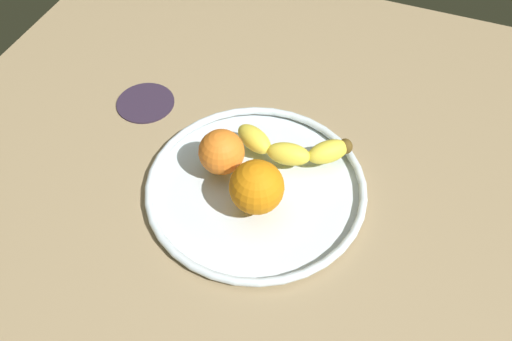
{
  "coord_description": "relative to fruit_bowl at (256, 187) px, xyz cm",
  "views": [
    {
      "loc": [
        17.63,
        -45.58,
        64.73
      ],
      "look_at": [
        0.0,
        0.0,
        4.8
      ],
      "focal_mm": 38.23,
      "sensor_mm": 36.0,
      "label": 1
    }
  ],
  "objects": [
    {
      "name": "ground_plane",
      "position": [
        0.0,
        0.0,
        -2.92
      ],
      "size": [
        111.06,
        111.06,
        4.0
      ],
      "primitive_type": "cube",
      "color": "#97815D"
    },
    {
      "name": "banana",
      "position": [
        3.18,
        7.05,
        2.58
      ],
      "size": [
        18.65,
        8.26,
        3.39
      ],
      "rotation": [
        0.0,
        0.0,
        0.14
      ],
      "color": "yellow",
      "rests_on": "fruit_bowl"
    },
    {
      "name": "fruit_bowl",
      "position": [
        0.0,
        0.0,
        0.0
      ],
      "size": [
        32.69,
        32.69,
        1.8
      ],
      "color": "silver",
      "rests_on": "ground_plane"
    },
    {
      "name": "orange_front_left",
      "position": [
        -5.8,
        1.12,
        4.27
      ],
      "size": [
        6.78,
        6.78,
        6.78
      ],
      "primitive_type": "sphere",
      "color": "orange",
      "rests_on": "fruit_bowl"
    },
    {
      "name": "orange_center",
      "position": [
        1.39,
        -3.33,
        4.73
      ],
      "size": [
        7.68,
        7.68,
        7.68
      ],
      "primitive_type": "sphere",
      "color": "orange",
      "rests_on": "fruit_bowl"
    },
    {
      "name": "ambient_coaster",
      "position": [
        -24.33,
        10.63,
        -0.62
      ],
      "size": [
        9.83,
        9.83,
        0.6
      ],
      "primitive_type": "cylinder",
      "color": "#2E2235",
      "rests_on": "ground_plane"
    }
  ]
}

